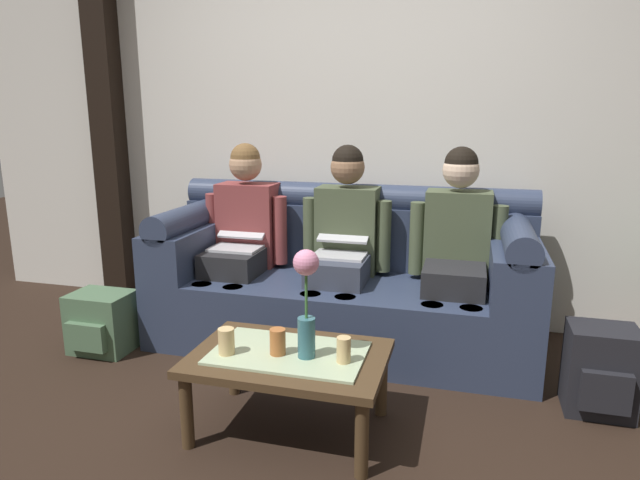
{
  "coord_description": "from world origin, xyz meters",
  "views": [
    {
      "loc": [
        0.73,
        -2.03,
        1.41
      ],
      "look_at": [
        -0.08,
        0.9,
        0.7
      ],
      "focal_mm": 30.85,
      "sensor_mm": 36.0,
      "label": 1
    }
  ],
  "objects_px": {
    "flower_vase": "(306,296)",
    "person_left": "(242,232)",
    "person_right": "(456,245)",
    "couch": "(343,283)",
    "backpack_left": "(101,323)",
    "person_middle": "(343,238)",
    "backpack_right": "(600,371)",
    "coffee_table": "(289,364)",
    "cup_far_center": "(278,342)",
    "cup_near_left": "(226,341)",
    "cup_near_right": "(344,350)"
  },
  "relations": [
    {
      "from": "cup_near_left",
      "to": "cup_far_center",
      "type": "bearing_deg",
      "value": 14.23
    },
    {
      "from": "couch",
      "to": "backpack_left",
      "type": "relative_size",
      "value": 6.32
    },
    {
      "from": "backpack_left",
      "to": "backpack_right",
      "type": "bearing_deg",
      "value": 0.63
    },
    {
      "from": "flower_vase",
      "to": "backpack_right",
      "type": "xyz_separation_m",
      "value": [
        1.29,
        0.57,
        -0.45
      ]
    },
    {
      "from": "coffee_table",
      "to": "flower_vase",
      "type": "relative_size",
      "value": 1.8
    },
    {
      "from": "flower_vase",
      "to": "cup_near_left",
      "type": "height_order",
      "value": "flower_vase"
    },
    {
      "from": "cup_near_left",
      "to": "backpack_left",
      "type": "height_order",
      "value": "cup_near_left"
    },
    {
      "from": "flower_vase",
      "to": "cup_near_right",
      "type": "relative_size",
      "value": 4.32
    },
    {
      "from": "person_right",
      "to": "cup_near_right",
      "type": "bearing_deg",
      "value": -110.62
    },
    {
      "from": "couch",
      "to": "coffee_table",
      "type": "distance_m",
      "value": 1.07
    },
    {
      "from": "couch",
      "to": "backpack_right",
      "type": "relative_size",
      "value": 5.38
    },
    {
      "from": "cup_far_center",
      "to": "backpack_right",
      "type": "relative_size",
      "value": 0.27
    },
    {
      "from": "flower_vase",
      "to": "person_left",
      "type": "bearing_deg",
      "value": 124.87
    },
    {
      "from": "person_middle",
      "to": "flower_vase",
      "type": "xyz_separation_m",
      "value": [
        0.09,
        -1.1,
        -0.0
      ]
    },
    {
      "from": "person_right",
      "to": "cup_far_center",
      "type": "bearing_deg",
      "value": -122.74
    },
    {
      "from": "person_middle",
      "to": "cup_far_center",
      "type": "bearing_deg",
      "value": -91.93
    },
    {
      "from": "couch",
      "to": "cup_far_center",
      "type": "relative_size",
      "value": 19.86
    },
    {
      "from": "person_left",
      "to": "cup_near_right",
      "type": "relative_size",
      "value": 11.08
    },
    {
      "from": "person_right",
      "to": "cup_far_center",
      "type": "height_order",
      "value": "person_right"
    },
    {
      "from": "person_left",
      "to": "flower_vase",
      "type": "bearing_deg",
      "value": -55.13
    },
    {
      "from": "cup_near_left",
      "to": "backpack_right",
      "type": "height_order",
      "value": "cup_near_left"
    },
    {
      "from": "person_left",
      "to": "cup_near_right",
      "type": "xyz_separation_m",
      "value": [
        0.93,
        -1.1,
        -0.22
      ]
    },
    {
      "from": "couch",
      "to": "cup_near_right",
      "type": "bearing_deg",
      "value": -76.93
    },
    {
      "from": "couch",
      "to": "person_left",
      "type": "relative_size",
      "value": 1.87
    },
    {
      "from": "person_middle",
      "to": "backpack_left",
      "type": "xyz_separation_m",
      "value": [
        -1.36,
        -0.55,
        -0.48
      ]
    },
    {
      "from": "backpack_right",
      "to": "person_middle",
      "type": "bearing_deg",
      "value": 159.24
    },
    {
      "from": "person_middle",
      "to": "backpack_right",
      "type": "distance_m",
      "value": 1.54
    },
    {
      "from": "couch",
      "to": "backpack_left",
      "type": "bearing_deg",
      "value": -157.74
    },
    {
      "from": "couch",
      "to": "backpack_left",
      "type": "height_order",
      "value": "couch"
    },
    {
      "from": "couch",
      "to": "cup_near_left",
      "type": "xyz_separation_m",
      "value": [
        -0.25,
        -1.16,
        0.07
      ]
    },
    {
      "from": "couch",
      "to": "person_left",
      "type": "bearing_deg",
      "value": -179.69
    },
    {
      "from": "backpack_right",
      "to": "flower_vase",
      "type": "bearing_deg",
      "value": -156.04
    },
    {
      "from": "couch",
      "to": "cup_far_center",
      "type": "bearing_deg",
      "value": -91.93
    },
    {
      "from": "person_right",
      "to": "flower_vase",
      "type": "xyz_separation_m",
      "value": [
        -0.58,
        -1.1,
        -0.0
      ]
    },
    {
      "from": "person_left",
      "to": "backpack_left",
      "type": "height_order",
      "value": "person_left"
    },
    {
      "from": "couch",
      "to": "person_middle",
      "type": "xyz_separation_m",
      "value": [
        0.0,
        -0.0,
        0.29
      ]
    },
    {
      "from": "cup_near_left",
      "to": "cup_far_center",
      "type": "height_order",
      "value": "same"
    },
    {
      "from": "person_middle",
      "to": "person_right",
      "type": "height_order",
      "value": "same"
    },
    {
      "from": "cup_near_left",
      "to": "couch",
      "type": "bearing_deg",
      "value": 77.66
    },
    {
      "from": "person_middle",
      "to": "cup_near_left",
      "type": "relative_size",
      "value": 10.59
    },
    {
      "from": "cup_near_right",
      "to": "cup_near_left",
      "type": "bearing_deg",
      "value": -173.93
    },
    {
      "from": "person_right",
      "to": "flower_vase",
      "type": "distance_m",
      "value": 1.24
    },
    {
      "from": "coffee_table",
      "to": "backpack_left",
      "type": "xyz_separation_m",
      "value": [
        -1.36,
        0.51,
        -0.15
      ]
    },
    {
      "from": "cup_near_left",
      "to": "person_left",
      "type": "bearing_deg",
      "value": 109.86
    },
    {
      "from": "couch",
      "to": "flower_vase",
      "type": "xyz_separation_m",
      "value": [
        0.09,
        -1.1,
        0.29
      ]
    },
    {
      "from": "flower_vase",
      "to": "cup_near_left",
      "type": "distance_m",
      "value": 0.41
    },
    {
      "from": "coffee_table",
      "to": "cup_far_center",
      "type": "relative_size",
      "value": 7.48
    },
    {
      "from": "person_middle",
      "to": "backpack_left",
      "type": "height_order",
      "value": "person_middle"
    },
    {
      "from": "flower_vase",
      "to": "cup_near_left",
      "type": "xyz_separation_m",
      "value": [
        -0.35,
        -0.06,
        -0.22
      ]
    },
    {
      "from": "person_middle",
      "to": "coffee_table",
      "type": "xyz_separation_m",
      "value": [
        0.0,
        -1.07,
        -0.33
      ]
    }
  ]
}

